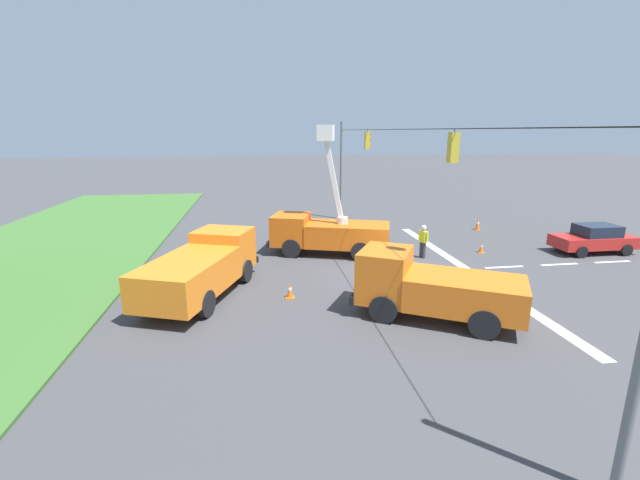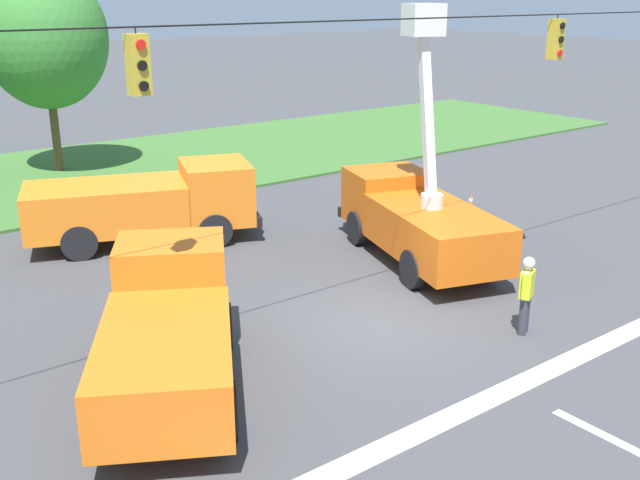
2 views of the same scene
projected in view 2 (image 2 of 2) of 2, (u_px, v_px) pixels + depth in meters
The scene contains 11 objects.
ground_plane at pixel (380, 323), 16.90m from camera, with size 200.00×200.00×0.00m, color #424244.
grass_verge at pixel (84, 174), 30.43m from camera, with size 56.00×12.00×0.10m, color #3D6B2D.
lane_markings at pixel (579, 422), 13.01m from camera, with size 17.60×15.25×0.01m.
signal_gantry at pixel (386, 137), 15.57m from camera, with size 26.20×0.33×7.20m.
tree_east at pixel (45, 38), 29.21m from camera, with size 4.80×5.12×8.19m.
utility_truck_bucket_lift at pixel (417, 213), 20.55m from camera, with size 4.12×6.81×6.84m.
utility_truck_support_near at pixel (147, 202), 22.08m from camera, with size 7.07×4.61×2.27m.
utility_truck_support_far at pixel (169, 330), 13.84m from camera, with size 4.83×6.16×2.36m.
road_worker at pixel (526, 291), 16.12m from camera, with size 0.60×0.38×1.77m.
traffic_cone_foreground_right at pixel (471, 202), 25.58m from camera, with size 0.36×0.36×0.60m.
traffic_cone_mid_left at pixel (177, 270), 19.25m from camera, with size 0.36×0.36×0.64m.
Camera 2 is at (-10.48, -11.42, 7.14)m, focal length 42.00 mm.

